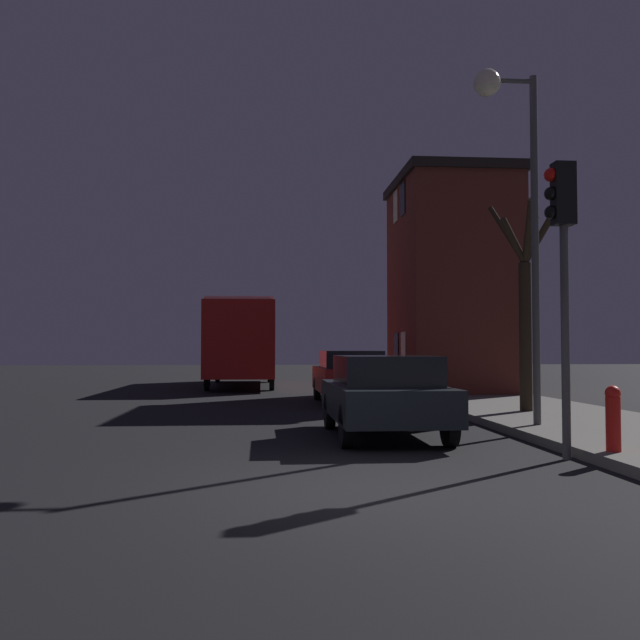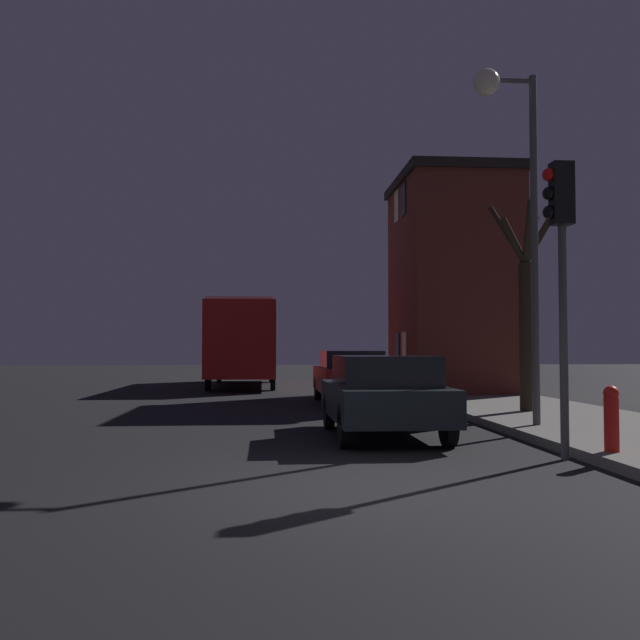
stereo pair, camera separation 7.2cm
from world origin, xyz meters
name	(u,v)px [view 1 (the left image)]	position (x,y,z in m)	size (l,w,h in m)	color
ground_plane	(361,488)	(0.00, 0.00, 0.00)	(120.00, 120.00, 0.00)	black
brick_building	(451,283)	(5.33, 15.67, 3.80)	(3.78, 5.19, 7.26)	brown
streetlamp	(510,161)	(3.55, 4.92, 5.09)	(1.23, 0.51, 6.68)	#4C4C4C
traffic_light	(562,245)	(3.15, 1.78, 3.04)	(0.43, 0.24, 4.23)	#4C4C4C
bare_tree	(526,302)	(4.87, 7.68, 2.63)	(1.54, 1.80, 4.80)	#2D2319
bus	(242,337)	(-1.90, 21.92, 2.04)	(2.59, 9.95, 3.41)	red
car_near_lane	(384,394)	(1.06, 4.50, 0.77)	(1.84, 4.16, 1.44)	black
car_mid_lane	(350,375)	(1.40, 12.17, 0.80)	(1.79, 4.55, 1.50)	#B21E19
fire_hydrant	(613,417)	(3.71, 1.47, 0.63)	(0.21, 0.21, 0.91)	red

